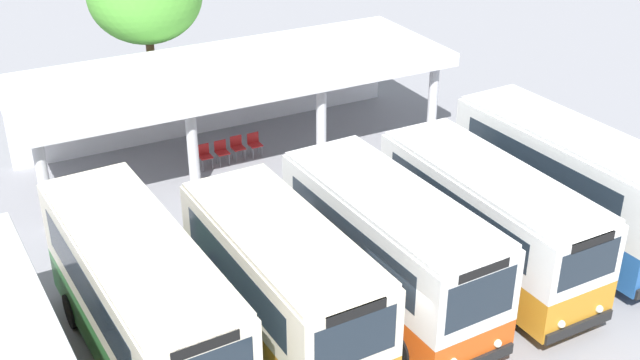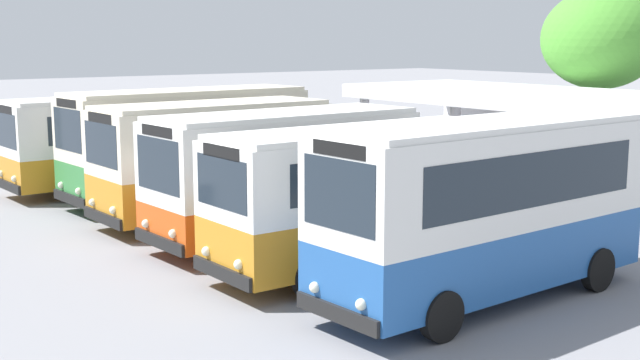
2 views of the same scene
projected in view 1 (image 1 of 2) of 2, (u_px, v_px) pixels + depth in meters
name	position (u px, v px, depth m)	size (l,w,h in m)	color
ground_plane	(421.00, 351.00, 19.62)	(180.00, 180.00, 0.00)	gray
city_bus_second_in_row	(140.00, 298.00, 18.28)	(2.71, 7.99, 3.51)	black
city_bus_middle_cream	(282.00, 283.00, 18.98)	(2.63, 6.75, 3.33)	black
city_bus_fourth_amber	(389.00, 245.00, 20.53)	(2.69, 7.23, 3.28)	black
city_bus_fifth_blue	(487.00, 218.00, 21.87)	(2.47, 7.39, 3.16)	black
city_bus_far_end_green	(565.00, 180.00, 23.44)	(2.59, 7.61, 3.53)	black
terminal_canopy	(226.00, 80.00, 28.85)	(15.47, 5.49, 3.40)	silver
waiting_chair_end_by_column	(204.00, 154.00, 28.26)	(0.45, 0.45, 0.86)	slate
waiting_chair_second_from_end	(221.00, 150.00, 28.54)	(0.45, 0.45, 0.86)	slate
waiting_chair_middle_seat	(237.00, 145.00, 28.89)	(0.45, 0.45, 0.86)	slate
waiting_chair_fourth_seat	(254.00, 142.00, 29.13)	(0.45, 0.45, 0.86)	slate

